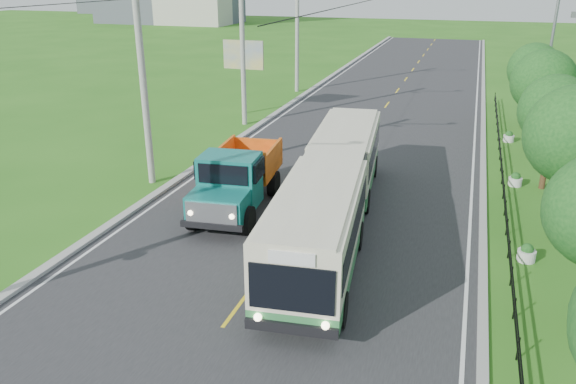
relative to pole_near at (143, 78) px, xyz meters
The scene contains 22 objects.
ground 13.24m from the pole_near, 47.45° to the right, with size 240.00×240.00×0.00m, color #2A6818.
road 14.67m from the pole_near, 53.09° to the left, with size 14.00×120.00×0.02m, color #28282B.
curb_left 12.14m from the pole_near, 84.48° to the left, with size 0.40×120.00×0.15m, color #9E9E99.
curb_right 19.60m from the pole_near, 35.52° to the left, with size 0.30×120.00×0.10m, color #9E9E99.
edge_line_left 12.22m from the pole_near, 81.66° to the left, with size 0.12×120.00×0.00m, color silver.
edge_line_right 19.21m from the pole_near, 36.41° to the left, with size 0.12×120.00×0.00m, color silver.
centre_dash 13.23m from the pole_near, 47.45° to the right, with size 0.12×2.20×0.00m, color yellow.
railing_right 17.68m from the pole_near, 17.09° to the left, with size 0.04×40.00×0.60m, color black.
pole_near is the anchor object (origin of this frame).
pole_mid 12.00m from the pole_near, 90.00° to the left, with size 3.51×0.32×10.00m.
pole_far 24.00m from the pole_near, 90.00° to the left, with size 3.51×0.32×10.00m.
tree_third 18.17m from the pole_near, ahead, with size 3.60×3.62×6.00m.
tree_fourth 18.89m from the pole_near, 15.84° to the left, with size 3.24×3.31×5.40m.
tree_fifth 21.31m from the pole_near, 31.59° to the left, with size 3.48×3.52×5.80m.
tree_back 24.98m from the pole_near, 43.41° to the left, with size 3.30×3.36×5.50m.
streetlight_far 26.80m from the pole_near, 45.14° to the left, with size 3.02×0.20×9.07m.
planter_near 17.79m from the pole_near, 10.09° to the right, with size 0.64×0.64×0.67m.
planter_mid 18.23m from the pole_near, 16.52° to the left, with size 0.64×0.64×0.67m.
planter_far 21.83m from the pole_near, 37.63° to the left, with size 0.64×0.64×0.67m.
billboard_left 15.10m from the pole_near, 94.72° to the left, with size 3.00×0.20×5.20m.
bus 10.51m from the pole_near, 14.93° to the right, with size 4.16×16.04×3.06m.
dump_truck 6.65m from the pole_near, 19.68° to the right, with size 3.12×6.78×2.76m.
Camera 1 is at (6.03, -13.50, 9.55)m, focal length 35.00 mm.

